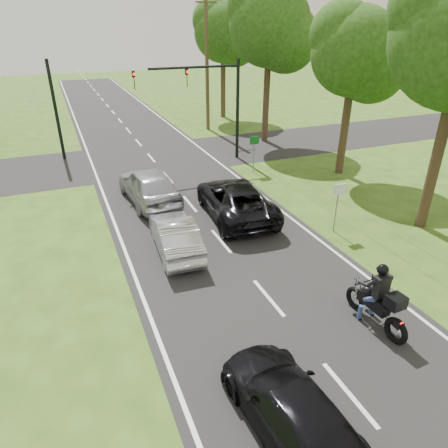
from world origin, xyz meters
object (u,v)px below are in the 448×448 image
(silver_suv, at_px, (149,185))
(traffic_signal, at_px, (209,93))
(dark_car_behind, at_px, (292,409))
(sign_green, at_px, (254,145))
(dark_suv, at_px, (235,199))
(silver_sedan, at_px, (175,235))
(motorcycle_rider, at_px, (379,303))
(utility_pole_far, at_px, (207,63))
(sign_white, at_px, (338,196))

(silver_suv, height_order, traffic_signal, traffic_signal)
(dark_car_behind, height_order, sign_green, sign_green)
(dark_suv, relative_size, dark_car_behind, 1.31)
(silver_sedan, xyz_separation_m, sign_green, (6.78, 7.00, 0.92))
(silver_sedan, bearing_deg, sign_green, -129.92)
(silver_sedan, xyz_separation_m, dark_car_behind, (0.11, -8.24, -0.05))
(silver_suv, height_order, dark_car_behind, silver_suv)
(dark_suv, height_order, dark_car_behind, dark_suv)
(dark_car_behind, distance_m, sign_green, 16.66)
(motorcycle_rider, bearing_deg, utility_pole_far, 78.31)
(silver_suv, bearing_deg, silver_sedan, 83.79)
(silver_sedan, relative_size, utility_pole_far, 0.41)
(motorcycle_rider, height_order, sign_green, sign_green)
(traffic_signal, bearing_deg, dark_suv, -102.84)
(sign_green, bearing_deg, traffic_signal, 117.38)
(silver_sedan, bearing_deg, traffic_signal, -113.35)
(silver_suv, xyz_separation_m, utility_pole_far, (7.91, 12.97, 4.21))
(silver_suv, height_order, sign_green, sign_green)
(motorcycle_rider, bearing_deg, dark_car_behind, -156.34)
(sign_white, bearing_deg, dark_car_behind, -131.77)
(dark_suv, relative_size, sign_white, 2.61)
(dark_suv, distance_m, sign_white, 4.48)
(dark_suv, distance_m, traffic_signal, 8.83)
(motorcycle_rider, bearing_deg, sign_white, 62.57)
(silver_suv, bearing_deg, sign_white, 132.38)
(dark_suv, height_order, traffic_signal, traffic_signal)
(silver_sedan, relative_size, dark_car_behind, 0.95)
(silver_suv, bearing_deg, utility_pole_far, -125.65)
(dark_car_behind, height_order, utility_pole_far, utility_pole_far)
(sign_white, bearing_deg, silver_suv, 136.66)
(silver_suv, relative_size, utility_pole_far, 0.50)
(silver_sedan, distance_m, silver_suv, 5.05)
(sign_white, bearing_deg, dark_suv, 136.18)
(sign_white, bearing_deg, motorcycle_rider, -115.01)
(silver_sedan, bearing_deg, sign_white, 175.49)
(motorcycle_rider, relative_size, silver_sedan, 0.58)
(utility_pole_far, xyz_separation_m, sign_green, (-1.30, -11.02, -3.49))
(silver_sedan, xyz_separation_m, silver_suv, (0.17, 5.04, 0.19))
(dark_suv, bearing_deg, dark_car_behind, 77.56)
(dark_car_behind, relative_size, sign_white, 2.00)
(silver_sedan, bearing_deg, dark_car_behind, 94.94)
(dark_suv, xyz_separation_m, traffic_signal, (1.82, 7.97, 3.35))
(dark_car_behind, xyz_separation_m, sign_green, (6.66, 15.24, 0.97))
(silver_sedan, xyz_separation_m, traffic_signal, (5.21, 10.01, 3.46))
(dark_suv, xyz_separation_m, silver_suv, (-3.23, 3.00, 0.09))
(dark_car_behind, relative_size, utility_pole_far, 0.42)
(silver_sedan, distance_m, sign_green, 9.78)
(dark_car_behind, bearing_deg, traffic_signal, -108.91)
(silver_sedan, xyz_separation_m, sign_white, (6.58, -1.00, 0.92))
(motorcycle_rider, height_order, silver_sedan, motorcycle_rider)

